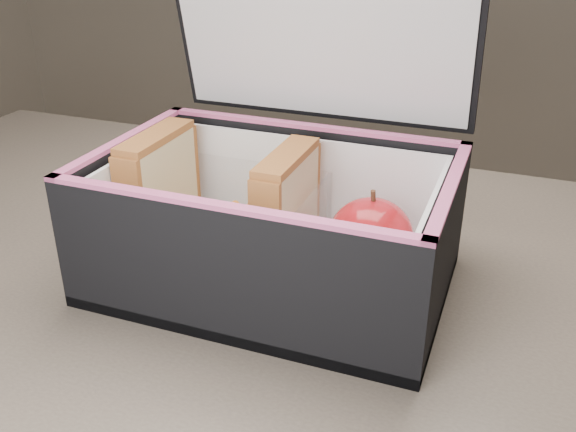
# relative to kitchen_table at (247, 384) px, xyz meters

# --- Properties ---
(kitchen_table) EXTENTS (1.20, 0.80, 0.75)m
(kitchen_table) POSITION_rel_kitchen_table_xyz_m (0.00, 0.00, 0.00)
(kitchen_table) COLOR #65584B
(kitchen_table) RESTS_ON ground
(lunch_bag) EXTENTS (0.31, 0.25, 0.31)m
(lunch_bag) POSITION_rel_kitchen_table_xyz_m (0.01, 0.05, 0.16)
(lunch_bag) COLOR black
(lunch_bag) RESTS_ON kitchen_table
(plastic_tub) EXTENTS (0.18, 0.13, 0.07)m
(plastic_tub) POSITION_rel_kitchen_table_xyz_m (-0.05, 0.05, 0.14)
(plastic_tub) COLOR white
(plastic_tub) RESTS_ON lunch_bag
(sandwich_left) EXTENTS (0.03, 0.10, 0.11)m
(sandwich_left) POSITION_rel_kitchen_table_xyz_m (-0.11, 0.05, 0.16)
(sandwich_left) COLOR #D3BC84
(sandwich_left) RESTS_ON plastic_tub
(sandwich_right) EXTENTS (0.03, 0.10, 0.11)m
(sandwich_right) POSITION_rel_kitchen_table_xyz_m (0.02, 0.05, 0.16)
(sandwich_right) COLOR #D3BC84
(sandwich_right) RESTS_ON plastic_tub
(carrot_sticks) EXTENTS (0.05, 0.14, 0.03)m
(carrot_sticks) POSITION_rel_kitchen_table_xyz_m (-0.04, 0.05, 0.12)
(carrot_sticks) COLOR orange
(carrot_sticks) RESTS_ON plastic_tub
(paper_napkin) EXTENTS (0.10, 0.10, 0.01)m
(paper_napkin) POSITION_rel_kitchen_table_xyz_m (0.10, 0.06, 0.11)
(paper_napkin) COLOR white
(paper_napkin) RESTS_ON lunch_bag
(red_apple) EXTENTS (0.09, 0.09, 0.08)m
(red_apple) POSITION_rel_kitchen_table_xyz_m (0.10, 0.06, 0.15)
(red_apple) COLOR maroon
(red_apple) RESTS_ON paper_napkin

